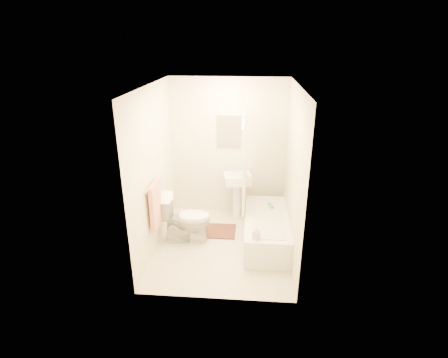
# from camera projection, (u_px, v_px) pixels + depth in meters

# --- Properties ---
(floor) EXTENTS (2.40, 2.40, 0.00)m
(floor) POSITION_uv_depth(u_px,v_px,m) (223.00, 245.00, 5.40)
(floor) COLOR beige
(floor) RESTS_ON ground
(ceiling) EXTENTS (2.40, 2.40, 0.00)m
(ceiling) POSITION_uv_depth(u_px,v_px,m) (222.00, 86.00, 4.50)
(ceiling) COLOR white
(ceiling) RESTS_ON ground
(wall_back) EXTENTS (2.00, 0.02, 2.40)m
(wall_back) POSITION_uv_depth(u_px,v_px,m) (228.00, 148.00, 6.06)
(wall_back) COLOR beige
(wall_back) RESTS_ON ground
(wall_left) EXTENTS (0.02, 2.40, 2.40)m
(wall_left) POSITION_uv_depth(u_px,v_px,m) (154.00, 170.00, 5.03)
(wall_left) COLOR beige
(wall_left) RESTS_ON ground
(wall_right) EXTENTS (0.02, 2.40, 2.40)m
(wall_right) POSITION_uv_depth(u_px,v_px,m) (294.00, 175.00, 4.88)
(wall_right) COLOR beige
(wall_right) RESTS_ON ground
(mirror) EXTENTS (0.40, 0.03, 0.55)m
(mirror) POSITION_uv_depth(u_px,v_px,m) (228.00, 131.00, 5.93)
(mirror) COLOR white
(mirror) RESTS_ON wall_back
(curtain_rod) EXTENTS (0.03, 1.70, 0.03)m
(curtain_rod) POSITION_uv_depth(u_px,v_px,m) (245.00, 115.00, 4.72)
(curtain_rod) COLOR silver
(curtain_rod) RESTS_ON wall_back
(shower_curtain) EXTENTS (0.04, 0.80, 1.55)m
(shower_curtain) POSITION_uv_depth(u_px,v_px,m) (245.00, 160.00, 5.38)
(shower_curtain) COLOR silver
(shower_curtain) RESTS_ON curtain_rod
(towel_bar) EXTENTS (0.02, 0.60, 0.02)m
(towel_bar) POSITION_uv_depth(u_px,v_px,m) (152.00, 184.00, 4.83)
(towel_bar) COLOR silver
(towel_bar) RESTS_ON wall_left
(towel) EXTENTS (0.06, 0.45, 0.66)m
(towel) POSITION_uv_depth(u_px,v_px,m) (156.00, 204.00, 4.95)
(towel) COLOR #CC7266
(towel) RESTS_ON towel_bar
(toilet_paper) EXTENTS (0.11, 0.12, 0.12)m
(toilet_paper) POSITION_uv_depth(u_px,v_px,m) (163.00, 199.00, 5.32)
(toilet_paper) COLOR white
(toilet_paper) RESTS_ON wall_left
(toilet) EXTENTS (0.81, 0.49, 0.76)m
(toilet) POSITION_uv_depth(u_px,v_px,m) (186.00, 218.00, 5.40)
(toilet) COLOR white
(toilet) RESTS_ON floor
(sink) EXTENTS (0.50, 0.43, 0.88)m
(sink) POSITION_uv_depth(u_px,v_px,m) (237.00, 194.00, 6.11)
(sink) COLOR white
(sink) RESTS_ON floor
(bathtub) EXTENTS (0.67, 1.52, 0.43)m
(bathtub) POSITION_uv_depth(u_px,v_px,m) (266.00, 229.00, 5.43)
(bathtub) COLOR white
(bathtub) RESTS_ON floor
(bath_mat) EXTENTS (0.64, 0.48, 0.02)m
(bath_mat) POSITION_uv_depth(u_px,v_px,m) (216.00, 231.00, 5.77)
(bath_mat) COLOR #4B2E20
(bath_mat) RESTS_ON floor
(soap_bottle) EXTENTS (0.11, 0.11, 0.18)m
(soap_bottle) POSITION_uv_depth(u_px,v_px,m) (256.00, 233.00, 4.73)
(soap_bottle) COLOR white
(soap_bottle) RESTS_ON bathtub
(scrub_brush) EXTENTS (0.10, 0.19, 0.04)m
(scrub_brush) POSITION_uv_depth(u_px,v_px,m) (271.00, 206.00, 5.66)
(scrub_brush) COLOR green
(scrub_brush) RESTS_ON bathtub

